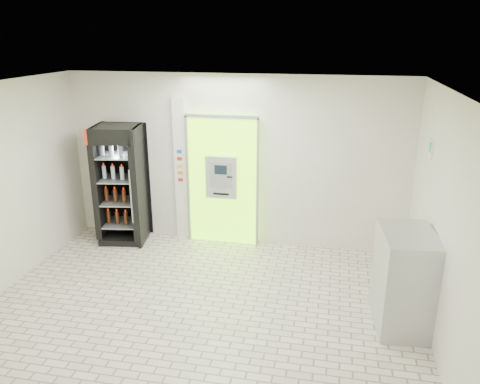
# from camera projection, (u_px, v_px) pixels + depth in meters

# --- Properties ---
(ground) EXTENTS (6.00, 6.00, 0.00)m
(ground) POSITION_uv_depth(u_px,v_px,m) (197.00, 315.00, 6.35)
(ground) COLOR beige
(ground) RESTS_ON ground
(room_shell) EXTENTS (6.00, 6.00, 6.00)m
(room_shell) POSITION_uv_depth(u_px,v_px,m) (192.00, 186.00, 5.76)
(room_shell) COLOR silver
(room_shell) RESTS_ON ground
(atm_assembly) EXTENTS (1.30, 0.24, 2.33)m
(atm_assembly) POSITION_uv_depth(u_px,v_px,m) (223.00, 180.00, 8.25)
(atm_assembly) COLOR #84EC13
(atm_assembly) RESTS_ON ground
(pillar) EXTENTS (0.22, 0.11, 2.60)m
(pillar) POSITION_uv_depth(u_px,v_px,m) (181.00, 170.00, 8.39)
(pillar) COLOR silver
(pillar) RESTS_ON ground
(beverage_cooler) EXTENTS (0.90, 0.85, 2.12)m
(beverage_cooler) POSITION_uv_depth(u_px,v_px,m) (122.00, 186.00, 8.39)
(beverage_cooler) COLOR black
(beverage_cooler) RESTS_ON ground
(steel_cabinet) EXTENTS (0.74, 1.02, 1.29)m
(steel_cabinet) POSITION_uv_depth(u_px,v_px,m) (404.00, 280.00, 5.96)
(steel_cabinet) COLOR #B0B3B8
(steel_cabinet) RESTS_ON ground
(exit_sign) EXTENTS (0.02, 0.22, 0.26)m
(exit_sign) POSITION_uv_depth(u_px,v_px,m) (431.00, 149.00, 6.40)
(exit_sign) COLOR white
(exit_sign) RESTS_ON room_shell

